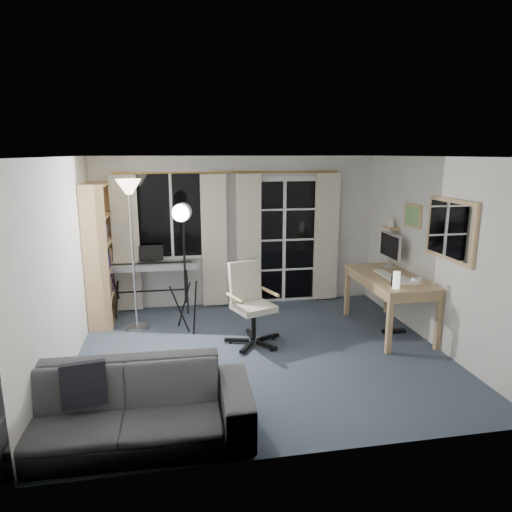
{
  "coord_description": "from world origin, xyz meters",
  "views": [
    {
      "loc": [
        -1.0,
        -5.2,
        2.44
      ],
      "look_at": [
        -0.0,
        0.35,
        1.16
      ],
      "focal_mm": 32.0,
      "sensor_mm": 36.0,
      "label": 1
    }
  ],
  "objects_px": {
    "torchiere_lamp": "(130,210)",
    "keyboard_piano": "(151,267)",
    "bookshelf": "(97,257)",
    "desk": "(390,283)",
    "office_chair": "(249,295)",
    "sofa": "(121,396)",
    "mug": "(416,280)",
    "studio_light": "(182,228)",
    "monitor": "(390,247)"
  },
  "relations": [
    {
      "from": "office_chair",
      "to": "sofa",
      "type": "distance_m",
      "value": 2.42
    },
    {
      "from": "sofa",
      "to": "torchiere_lamp",
      "type": "bearing_deg",
      "value": 92.95
    },
    {
      "from": "torchiere_lamp",
      "to": "sofa",
      "type": "xyz_separation_m",
      "value": [
        0.08,
        -2.67,
        -1.26
      ]
    },
    {
      "from": "office_chair",
      "to": "desk",
      "type": "relative_size",
      "value": 0.72
    },
    {
      "from": "bookshelf",
      "to": "office_chair",
      "type": "xyz_separation_m",
      "value": [
        2.03,
        -1.13,
        -0.34
      ]
    },
    {
      "from": "bookshelf",
      "to": "monitor",
      "type": "distance_m",
      "value": 4.26
    },
    {
      "from": "studio_light",
      "to": "mug",
      "type": "height_order",
      "value": "studio_light"
    },
    {
      "from": "bookshelf",
      "to": "desk",
      "type": "height_order",
      "value": "bookshelf"
    },
    {
      "from": "studio_light",
      "to": "sofa",
      "type": "bearing_deg",
      "value": -88.86
    },
    {
      "from": "sofa",
      "to": "mug",
      "type": "bearing_deg",
      "value": 23.89
    },
    {
      "from": "mug",
      "to": "keyboard_piano",
      "type": "bearing_deg",
      "value": 151.94
    },
    {
      "from": "keyboard_piano",
      "to": "sofa",
      "type": "distance_m",
      "value": 3.26
    },
    {
      "from": "mug",
      "to": "studio_light",
      "type": "bearing_deg",
      "value": 161.85
    },
    {
      "from": "desk",
      "to": "monitor",
      "type": "relative_size",
      "value": 2.6
    },
    {
      "from": "bookshelf",
      "to": "keyboard_piano",
      "type": "height_order",
      "value": "bookshelf"
    },
    {
      "from": "monitor",
      "to": "desk",
      "type": "bearing_deg",
      "value": -113.4
    },
    {
      "from": "office_chair",
      "to": "desk",
      "type": "height_order",
      "value": "office_chair"
    },
    {
      "from": "studio_light",
      "to": "sofa",
      "type": "relative_size",
      "value": 0.83
    },
    {
      "from": "monitor",
      "to": "mug",
      "type": "bearing_deg",
      "value": -95.62
    },
    {
      "from": "studio_light",
      "to": "desk",
      "type": "bearing_deg",
      "value": 6.22
    },
    {
      "from": "torchiere_lamp",
      "to": "mug",
      "type": "distance_m",
      "value": 3.86
    },
    {
      "from": "studio_light",
      "to": "monitor",
      "type": "distance_m",
      "value": 3.0
    },
    {
      "from": "bookshelf",
      "to": "keyboard_piano",
      "type": "relative_size",
      "value": 1.49
    },
    {
      "from": "desk",
      "to": "sofa",
      "type": "bearing_deg",
      "value": -149.89
    },
    {
      "from": "keyboard_piano",
      "to": "office_chair",
      "type": "xyz_separation_m",
      "value": [
        1.29,
        -1.3,
        -0.12
      ]
    },
    {
      "from": "mug",
      "to": "sofa",
      "type": "bearing_deg",
      "value": -157.39
    },
    {
      "from": "keyboard_piano",
      "to": "office_chair",
      "type": "relative_size",
      "value": 1.27
    },
    {
      "from": "bookshelf",
      "to": "sofa",
      "type": "bearing_deg",
      "value": -80.3
    },
    {
      "from": "desk",
      "to": "sofa",
      "type": "xyz_separation_m",
      "value": [
        -3.39,
        -1.95,
        -0.27
      ]
    },
    {
      "from": "torchiere_lamp",
      "to": "keyboard_piano",
      "type": "xyz_separation_m",
      "value": [
        0.21,
        0.58,
        -0.94
      ]
    },
    {
      "from": "monitor",
      "to": "keyboard_piano",
      "type": "bearing_deg",
      "value": 166.49
    },
    {
      "from": "office_chair",
      "to": "sofa",
      "type": "relative_size",
      "value": 0.48
    },
    {
      "from": "studio_light",
      "to": "office_chair",
      "type": "xyz_separation_m",
      "value": [
        0.81,
        -0.46,
        -0.84
      ]
    },
    {
      "from": "studio_light",
      "to": "monitor",
      "type": "xyz_separation_m",
      "value": [
        2.98,
        0.0,
        -0.37
      ]
    },
    {
      "from": "torchiere_lamp",
      "to": "studio_light",
      "type": "distance_m",
      "value": 0.77
    },
    {
      "from": "desk",
      "to": "mug",
      "type": "xyz_separation_m",
      "value": [
        0.1,
        -0.5,
        0.16
      ]
    },
    {
      "from": "desk",
      "to": "monitor",
      "type": "xyz_separation_m",
      "value": [
        0.2,
        0.45,
        0.4
      ]
    },
    {
      "from": "office_chair",
      "to": "monitor",
      "type": "distance_m",
      "value": 2.27
    },
    {
      "from": "bookshelf",
      "to": "office_chair",
      "type": "height_order",
      "value": "bookshelf"
    },
    {
      "from": "office_chair",
      "to": "sofa",
      "type": "height_order",
      "value": "office_chair"
    },
    {
      "from": "office_chair",
      "to": "torchiere_lamp",
      "type": "bearing_deg",
      "value": 133.77
    },
    {
      "from": "desk",
      "to": "monitor",
      "type": "height_order",
      "value": "monitor"
    },
    {
      "from": "office_chair",
      "to": "mug",
      "type": "xyz_separation_m",
      "value": [
        2.07,
        -0.49,
        0.24
      ]
    },
    {
      "from": "desk",
      "to": "monitor",
      "type": "bearing_deg",
      "value": 66.6
    },
    {
      "from": "studio_light",
      "to": "mug",
      "type": "distance_m",
      "value": 3.1
    },
    {
      "from": "bookshelf",
      "to": "mug",
      "type": "distance_m",
      "value": 4.41
    },
    {
      "from": "keyboard_piano",
      "to": "desk",
      "type": "height_order",
      "value": "keyboard_piano"
    },
    {
      "from": "sofa",
      "to": "bookshelf",
      "type": "bearing_deg",
      "value": 102.57
    },
    {
      "from": "sofa",
      "to": "studio_light",
      "type": "bearing_deg",
      "value": 77.1
    },
    {
      "from": "bookshelf",
      "to": "sofa",
      "type": "height_order",
      "value": "bookshelf"
    }
  ]
}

